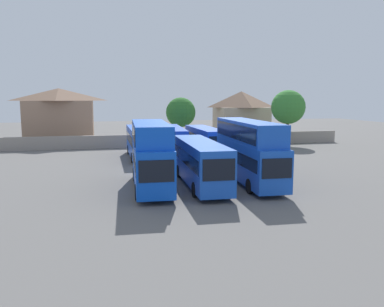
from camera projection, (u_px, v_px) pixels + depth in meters
name	position (u px, v px, depth m)	size (l,w,h in m)	color
ground	(165.00, 154.00, 48.52)	(140.00, 140.00, 0.00)	#605E5B
depot_boundary_wall	(158.00, 141.00, 55.38)	(56.00, 0.50, 1.80)	gray
bus_1	(151.00, 152.00, 29.69)	(3.10, 10.29, 5.09)	blue
bus_2	(200.00, 161.00, 30.79)	(2.81, 11.54, 3.54)	blue
bus_3	(248.00, 148.00, 31.99)	(2.89, 11.95, 5.09)	blue
bus_4	(140.00, 141.00, 45.12)	(2.57, 10.81, 3.54)	blue
bus_5	(172.00, 140.00, 45.24)	(3.22, 11.41, 3.55)	blue
bus_6	(205.00, 140.00, 46.25)	(2.64, 10.89, 3.41)	blue
house_terrace_left	(60.00, 116.00, 59.19)	(10.34, 6.66, 8.35)	#9E7A60
house_terrace_centre	(241.00, 115.00, 65.13)	(8.38, 7.11, 7.99)	tan
tree_left_of_lot	(288.00, 107.00, 56.93)	(4.95, 4.95, 8.06)	brown
tree_behind_wall	(181.00, 112.00, 58.08)	(4.43, 4.43, 6.99)	brown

